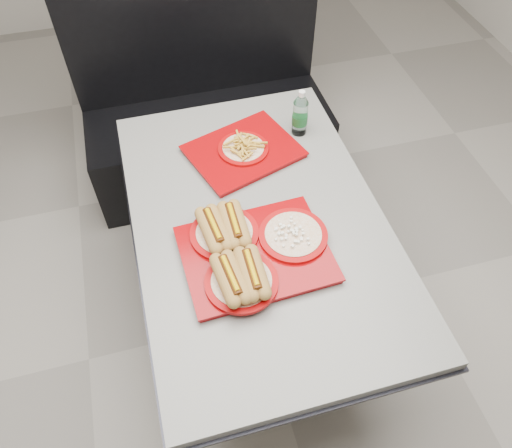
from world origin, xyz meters
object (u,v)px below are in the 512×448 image
object	(u,v)px
booth_bench	(206,112)
tray_near	(249,251)
water_bottle	(300,115)
diner_table	(259,245)
tray_far	(243,149)

from	to	relation	value
booth_bench	tray_near	xyz separation A→B (m)	(-0.08, -1.26, 0.39)
tray_near	water_bottle	xyz separation A→B (m)	(0.37, 0.58, 0.05)
diner_table	water_bottle	world-z (taller)	water_bottle
booth_bench	tray_far	world-z (taller)	booth_bench
diner_table	water_bottle	xyz separation A→B (m)	(0.29, 0.42, 0.25)
tray_near	booth_bench	bearing A→B (deg)	86.47
diner_table	booth_bench	world-z (taller)	booth_bench
diner_table	tray_near	distance (m)	0.27
water_bottle	tray_far	bearing A→B (deg)	-165.09
booth_bench	tray_far	xyz separation A→B (m)	(0.03, -0.75, 0.37)
booth_bench	water_bottle	xyz separation A→B (m)	(0.29, -0.68, 0.44)
booth_bench	tray_near	distance (m)	1.32
diner_table	tray_near	world-z (taller)	tray_near
tray_near	tray_far	bearing A→B (deg)	77.89
diner_table	tray_far	bearing A→B (deg)	84.79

